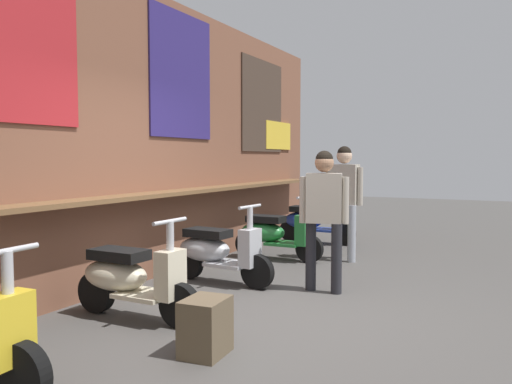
# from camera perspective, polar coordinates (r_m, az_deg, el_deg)

# --- Properties ---
(ground_plane) EXTENTS (30.85, 30.85, 0.00)m
(ground_plane) POSITION_cam_1_polar(r_m,az_deg,el_deg) (5.21, 1.41, -13.09)
(ground_plane) COLOR #474442
(market_stall_facade) EXTENTS (11.02, 0.61, 3.55)m
(market_stall_facade) POSITION_cam_1_polar(r_m,az_deg,el_deg) (6.15, -15.80, 6.10)
(market_stall_facade) COLOR brown
(market_stall_facade) RESTS_ON ground_plane
(scooter_cream) EXTENTS (0.46, 1.40, 0.97)m
(scooter_cream) POSITION_cam_1_polar(r_m,az_deg,el_deg) (5.05, -13.84, -9.19)
(scooter_cream) COLOR beige
(scooter_cream) RESTS_ON ground_plane
(scooter_silver) EXTENTS (0.48, 1.40, 0.97)m
(scooter_silver) POSITION_cam_1_polar(r_m,az_deg,el_deg) (6.29, -4.46, -6.52)
(scooter_silver) COLOR #B2B5BA
(scooter_silver) RESTS_ON ground_plane
(scooter_green) EXTENTS (0.46, 1.40, 0.97)m
(scooter_green) POSITION_cam_1_polar(r_m,az_deg,el_deg) (7.71, 1.88, -4.59)
(scooter_green) COLOR #237533
(scooter_green) RESTS_ON ground_plane
(scooter_blue) EXTENTS (0.46, 1.40, 0.97)m
(scooter_blue) POSITION_cam_1_polar(r_m,az_deg,el_deg) (9.24, 6.26, -3.23)
(scooter_blue) COLOR #233D9E
(scooter_blue) RESTS_ON ground_plane
(shopper_with_handbag) EXTENTS (0.30, 0.66, 1.68)m
(shopper_with_handbag) POSITION_cam_1_polar(r_m,az_deg,el_deg) (7.70, 9.58, 0.12)
(shopper_with_handbag) COLOR #999EA8
(shopper_with_handbag) RESTS_ON ground_plane
(shopper_browsing) EXTENTS (0.30, 0.54, 1.59)m
(shopper_browsing) POSITION_cam_1_polar(r_m,az_deg,el_deg) (5.83, 7.51, -1.57)
(shopper_browsing) COLOR #232328
(shopper_browsing) RESTS_ON ground_plane
(merchandise_crate) EXTENTS (0.40, 0.33, 0.44)m
(merchandise_crate) POSITION_cam_1_polar(r_m,az_deg,el_deg) (4.10, -5.61, -14.60)
(merchandise_crate) COLOR brown
(merchandise_crate) RESTS_ON ground_plane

